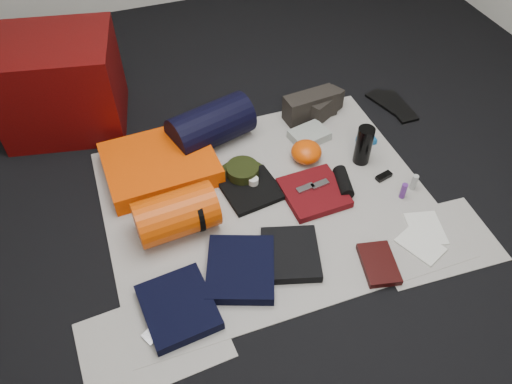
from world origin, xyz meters
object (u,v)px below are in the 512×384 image
object	(u,v)px
stuff_sack	(176,214)
paperback_book	(379,264)
water_bottle	(364,145)
compact_camera	(365,137)
sleeping_pad	(160,164)
red_cabinet	(60,84)
navy_duffel	(211,125)

from	to	relation	value
stuff_sack	paperback_book	bearing A→B (deg)	-32.56
water_bottle	compact_camera	distance (m)	0.21
sleeping_pad	red_cabinet	bearing A→B (deg)	124.34
sleeping_pad	navy_duffel	size ratio (longest dim) A/B	1.24
sleeping_pad	paperback_book	bearing A→B (deg)	-49.54
navy_duffel	paperback_book	distance (m)	1.17
water_bottle	navy_duffel	bearing A→B (deg)	149.59
water_bottle	compact_camera	bearing A→B (deg)	54.82
sleeping_pad	paperback_book	distance (m)	1.22
stuff_sack	paperback_book	xyz separation A→B (m)	(0.80, -0.51, -0.09)
navy_duffel	paperback_book	bearing A→B (deg)	-81.75
sleeping_pad	water_bottle	world-z (taller)	water_bottle
stuff_sack	red_cabinet	bearing A→B (deg)	111.55
sleeping_pad	paperback_book	world-z (taller)	sleeping_pad
red_cabinet	compact_camera	bearing A→B (deg)	-13.99
stuff_sack	compact_camera	world-z (taller)	stuff_sack
sleeping_pad	stuff_sack	xyz separation A→B (m)	(-0.01, -0.42, 0.06)
red_cabinet	paperback_book	distance (m)	1.95
water_bottle	compact_camera	size ratio (longest dim) A/B	2.54
navy_duffel	compact_camera	distance (m)	0.87
red_cabinet	navy_duffel	xyz separation A→B (m)	(0.73, -0.46, -0.14)
stuff_sack	compact_camera	xyz separation A→B (m)	(1.15, 0.29, -0.09)
compact_camera	stuff_sack	bearing A→B (deg)	-135.41
navy_duffel	water_bottle	xyz separation A→B (m)	(0.72, -0.42, -0.01)
stuff_sack	navy_duffel	bearing A→B (deg)	59.37
paperback_book	stuff_sack	bearing A→B (deg)	159.34
water_bottle	paperback_book	world-z (taller)	water_bottle
red_cabinet	compact_camera	distance (m)	1.73
red_cabinet	compact_camera	xyz separation A→B (m)	(1.55, -0.73, -0.24)
sleeping_pad	compact_camera	distance (m)	1.16
stuff_sack	paperback_book	world-z (taller)	stuff_sack
compact_camera	sleeping_pad	bearing A→B (deg)	-155.94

